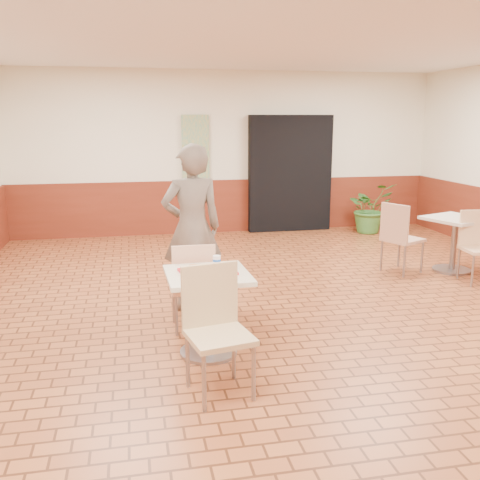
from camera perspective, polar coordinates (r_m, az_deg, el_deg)
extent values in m
cube|color=brown|center=(5.69, 7.74, -9.29)|extent=(8.00, 10.00, 0.01)
cube|color=white|center=(5.35, 8.77, 22.06)|extent=(8.00, 10.00, 0.01)
cube|color=beige|center=(10.14, -1.39, 9.26)|extent=(8.00, 0.01, 3.00)
cube|color=maroon|center=(10.23, -1.34, 3.65)|extent=(8.00, 0.04, 1.00)
cube|color=black|center=(10.34, 5.35, 7.05)|extent=(1.60, 0.22, 2.20)
cube|color=gray|center=(9.99, -4.77, 9.74)|extent=(0.50, 0.03, 1.20)
cube|color=beige|center=(4.82, -3.48, -3.76)|extent=(0.73, 0.73, 0.04)
cylinder|color=gray|center=(4.94, -3.42, -8.08)|extent=(0.08, 0.08, 0.73)
cylinder|color=gray|center=(5.08, -3.37, -11.79)|extent=(0.53, 0.53, 0.03)
cube|color=tan|center=(4.20, -2.20, -10.31)|extent=(0.55, 0.55, 0.04)
cube|color=tan|center=(4.29, -3.24, -5.85)|extent=(0.47, 0.13, 0.51)
cylinder|color=gray|center=(4.08, -3.85, -14.99)|extent=(0.03, 0.03, 0.46)
cylinder|color=gray|center=(4.21, 1.47, -14.02)|extent=(0.03, 0.03, 0.46)
cylinder|color=gray|center=(4.42, -5.61, -12.72)|extent=(0.03, 0.03, 0.46)
cylinder|color=gray|center=(4.54, -0.68, -11.92)|extent=(0.03, 0.03, 0.46)
cube|color=#E4AE89|center=(5.53, -5.11, -5.05)|extent=(0.43, 0.43, 0.04)
cube|color=#E4AE89|center=(5.27, -4.94, -3.04)|extent=(0.43, 0.03, 0.47)
cylinder|color=gray|center=(5.79, -3.45, -6.56)|extent=(0.03, 0.03, 0.42)
cylinder|color=gray|center=(5.76, -7.09, -6.76)|extent=(0.03, 0.03, 0.42)
cylinder|color=gray|center=(5.45, -2.92, -7.82)|extent=(0.03, 0.03, 0.42)
cylinder|color=gray|center=(5.41, -6.80, -8.04)|extent=(0.03, 0.03, 0.42)
imported|color=#675B50|center=(6.00, -5.14, 1.28)|extent=(0.73, 0.53, 1.87)
cube|color=red|center=(4.81, -3.49, -3.38)|extent=(0.46, 0.36, 0.03)
cube|color=#E18585|center=(4.81, -3.49, -3.22)|extent=(0.41, 0.31, 0.00)
torus|color=#D88F4F|center=(4.84, -4.96, -2.90)|extent=(0.13, 0.13, 0.04)
ellipsoid|color=#C6843A|center=(4.78, -3.04, -3.04)|extent=(0.16, 0.10, 0.04)
cube|color=white|center=(4.77, -3.05, -2.76)|extent=(0.14, 0.08, 0.01)
ellipsoid|color=#A16616|center=(4.78, -3.85, -3.16)|extent=(0.04, 0.03, 0.02)
cylinder|color=white|center=(4.93, -2.50, -2.21)|extent=(0.07, 0.07, 0.09)
cylinder|color=blue|center=(4.93, -2.50, -2.16)|extent=(0.08, 0.08, 0.02)
cube|color=beige|center=(8.09, 22.06, 2.10)|extent=(0.74, 0.74, 0.04)
cylinder|color=gray|center=(8.16, 21.83, -0.58)|extent=(0.08, 0.08, 0.74)
cylinder|color=gray|center=(8.25, 21.63, -2.96)|extent=(0.53, 0.53, 0.03)
cube|color=tan|center=(7.85, 16.97, 0.04)|extent=(0.61, 0.61, 0.04)
cube|color=tan|center=(7.63, 16.16, 1.84)|extent=(0.22, 0.43, 0.50)
cylinder|color=gray|center=(7.95, 18.84, -1.75)|extent=(0.03, 0.03, 0.45)
cylinder|color=gray|center=(8.17, 16.60, -1.21)|extent=(0.03, 0.03, 0.45)
cylinder|color=gray|center=(7.64, 17.13, -2.21)|extent=(0.03, 0.03, 0.45)
cylinder|color=gray|center=(7.87, 14.85, -1.63)|extent=(0.03, 0.03, 0.45)
cube|color=#E6B88A|center=(7.82, 23.77, 1.23)|extent=(0.44, 0.08, 0.48)
cylinder|color=gray|center=(7.51, 23.57, -3.06)|extent=(0.03, 0.03, 0.43)
cylinder|color=gray|center=(7.83, 22.28, -2.33)|extent=(0.03, 0.03, 0.43)
imported|color=#3A752E|center=(10.46, 13.68, 3.34)|extent=(1.01, 0.93, 0.95)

